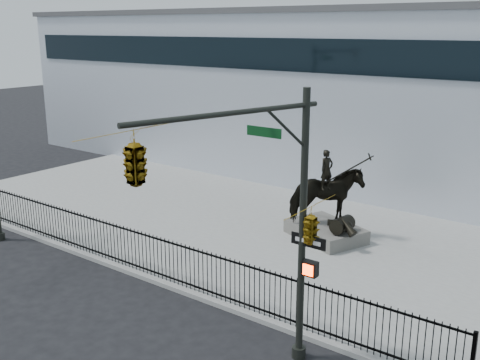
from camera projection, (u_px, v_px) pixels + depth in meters
The scene contains 7 objects.
ground at pixel (113, 288), 18.52m from camera, with size 120.00×120.00×0.00m, color black.
plaza at pixel (239, 227), 23.92m from camera, with size 30.00×12.00×0.15m, color gray.
building at pixel (372, 94), 32.81m from camera, with size 44.00×14.00×9.00m, color white.
picket_fence at pixel (139, 251), 19.25m from camera, with size 22.10×0.10×1.50m.
statue_plinth at pixel (326, 231), 22.42m from camera, with size 2.94×2.02×0.55m, color #53504C.
equestrian_statue at pixel (328, 198), 21.99m from camera, with size 3.51×2.91×3.20m.
traffic_signal_right at pixel (230, 196), 11.97m from camera, with size 2.17×6.86×7.00m.
Camera 1 is at (13.47, -11.07, 8.33)m, focal length 42.00 mm.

